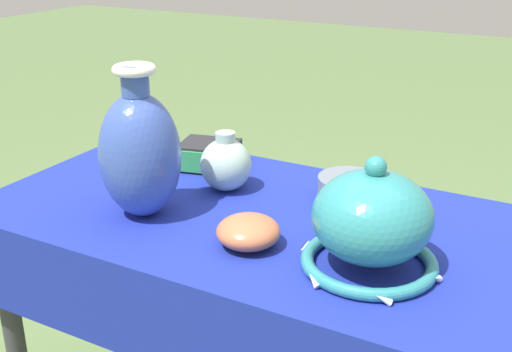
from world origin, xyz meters
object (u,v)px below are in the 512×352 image
at_px(jar_round_celadon, 226,164).
at_px(bowl_shallow_rose, 146,142).
at_px(vase_dome_bell, 372,224).
at_px(vase_tall_bulbous, 140,152).
at_px(mosaic_tile_box, 209,155).
at_px(pot_squat_slate, 350,190).
at_px(bowl_shallow_terracotta, 248,232).

bearing_deg(jar_round_celadon, bowl_shallow_rose, 161.01).
xyz_separation_m(vase_dome_bell, bowl_shallow_rose, (-0.68, 0.28, -0.05)).
relative_size(vase_tall_bulbous, bowl_shallow_rose, 2.15).
distance_m(mosaic_tile_box, pot_squat_slate, 0.37).
distance_m(vase_tall_bulbous, jar_round_celadon, 0.21).
height_order(bowl_shallow_rose, pot_squat_slate, bowl_shallow_rose).
bearing_deg(vase_tall_bulbous, vase_dome_bell, 1.30).
height_order(vase_tall_bulbous, bowl_shallow_terracotta, vase_tall_bulbous).
xyz_separation_m(mosaic_tile_box, bowl_shallow_terracotta, (0.27, -0.30, -0.00)).
bearing_deg(vase_dome_bell, mosaic_tile_box, 151.04).
relative_size(vase_tall_bulbous, vase_dome_bell, 1.24).
xyz_separation_m(jar_round_celadon, bowl_shallow_terracotta, (0.17, -0.20, -0.03)).
bearing_deg(jar_round_celadon, vase_tall_bulbous, -113.00).
bearing_deg(mosaic_tile_box, vase_dome_bell, -42.67).
distance_m(jar_round_celadon, pot_squat_slate, 0.27).
height_order(jar_round_celadon, bowl_shallow_terracotta, jar_round_celadon).
distance_m(bowl_shallow_terracotta, pot_squat_slate, 0.28).
xyz_separation_m(vase_dome_bell, mosaic_tile_box, (-0.49, 0.27, -0.05)).
bearing_deg(bowl_shallow_terracotta, pot_squat_slate, 70.64).
bearing_deg(pot_squat_slate, bowl_shallow_rose, 175.58).
height_order(vase_tall_bulbous, vase_dome_bell, vase_tall_bulbous).
height_order(mosaic_tile_box, bowl_shallow_rose, mosaic_tile_box).
relative_size(mosaic_tile_box, bowl_shallow_terracotta, 1.32).
bearing_deg(vase_dome_bell, jar_round_celadon, 155.49).
bearing_deg(vase_tall_bulbous, jar_round_celadon, 67.00).
xyz_separation_m(jar_round_celadon, pot_squat_slate, (0.26, 0.06, -0.03)).
bearing_deg(vase_tall_bulbous, bowl_shallow_terracotta, -4.18).
bearing_deg(bowl_shallow_rose, pot_squat_slate, -4.42).
xyz_separation_m(vase_tall_bulbous, jar_round_celadon, (0.08, 0.19, -0.07)).
bearing_deg(vase_tall_bulbous, pot_squat_slate, 35.70).
relative_size(vase_dome_bell, bowl_shallow_terracotta, 2.09).
height_order(bowl_shallow_terracotta, pot_squat_slate, pot_squat_slate).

